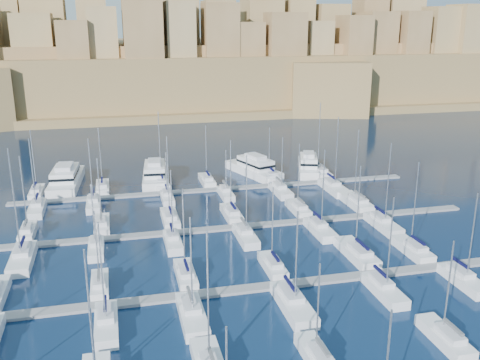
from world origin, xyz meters
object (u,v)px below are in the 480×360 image
object	(u,v)px
sailboat_4	(445,338)
motor_yacht_a	(66,178)
motor_yacht_c	(254,168)
motor_yacht_b	(155,174)
motor_yacht_d	(308,165)

from	to	relation	value
sailboat_4	motor_yacht_a	world-z (taller)	sailboat_4
motor_yacht_a	motor_yacht_c	world-z (taller)	same
motor_yacht_b	sailboat_4	bearing A→B (deg)	-69.85
motor_yacht_a	sailboat_4	bearing A→B (deg)	-57.82
sailboat_4	motor_yacht_c	world-z (taller)	sailboat_4
sailboat_4	motor_yacht_c	size ratio (longest dim) A/B	0.71
motor_yacht_c	motor_yacht_d	bearing A→B (deg)	-4.03
sailboat_4	motor_yacht_d	size ratio (longest dim) A/B	0.79
motor_yacht_a	motor_yacht_d	bearing A→B (deg)	-2.04
motor_yacht_c	motor_yacht_d	distance (m)	13.00
motor_yacht_d	motor_yacht_a	bearing A→B (deg)	177.96
motor_yacht_c	sailboat_4	bearing A→B (deg)	-87.48
motor_yacht_c	motor_yacht_d	xyz separation A→B (m)	(12.97, -0.91, 0.00)
motor_yacht_a	motor_yacht_c	bearing A→B (deg)	-1.42
sailboat_4	motor_yacht_d	distance (m)	70.36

